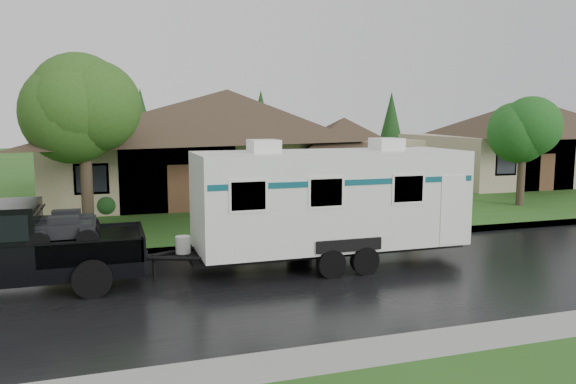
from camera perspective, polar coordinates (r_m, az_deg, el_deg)
The scene contains 10 objects.
ground at distance 16.66m, azimuth -2.78°, elevation -7.37°, with size 140.00×140.00×0.00m, color #29571B.
road at distance 14.81m, azimuth -0.73°, elevation -9.26°, with size 140.00×8.00×0.01m, color black.
curb at distance 18.76m, azimuth -4.59°, elevation -5.43°, with size 140.00×0.50×0.15m, color gray.
lawn at distance 31.11m, azimuth -10.02°, elevation -0.30°, with size 140.00×26.00×0.15m, color #29571B.
house_main at distance 30.09m, azimuth -5.52°, elevation 6.24°, with size 19.44×10.80×6.90m.
house_neighbor at distance 39.92m, azimuth 23.71°, elevation 5.58°, with size 15.12×9.72×6.45m.
tree_left_green at distance 21.36m, azimuth -20.09°, elevation 7.84°, with size 3.84×3.84×6.35m.
tree_right_green at distance 28.54m, azimuth 22.80°, elevation 5.68°, with size 3.03×3.03×5.02m.
shrub_row at distance 25.86m, azimuth -3.90°, elevation -0.51°, with size 13.60×1.00×1.00m.
travel_trailer at distance 16.34m, azimuth 4.33°, elevation -0.67°, with size 8.22×2.89×3.69m.
Camera 1 is at (-4.18, -15.54, 4.31)m, focal length 35.00 mm.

